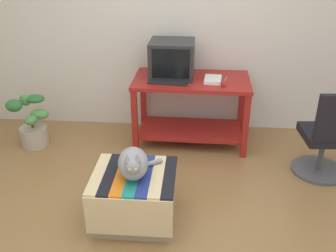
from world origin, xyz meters
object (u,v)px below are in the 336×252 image
at_px(desk, 191,100).
at_px(potted_plant, 32,125).
at_px(keyboard, 168,82).
at_px(office_chair, 327,140).
at_px(book, 213,80).
at_px(cat, 133,163).
at_px(ottoman_with_blanket, 135,197).
at_px(stapler, 223,84).
at_px(tv_monitor, 172,59).

xyz_separation_m(desk, potted_plant, (-1.72, -0.23, -0.26)).
relative_size(keyboard, office_chair, 0.45).
relative_size(keyboard, book, 1.64).
bearing_deg(keyboard, cat, -91.37).
xyz_separation_m(keyboard, potted_plant, (-1.48, -0.08, -0.51)).
relative_size(cat, office_chair, 0.47).
bearing_deg(ottoman_with_blanket, cat, -73.98).
relative_size(desk, stapler, 11.25).
relative_size(tv_monitor, potted_plant, 0.82).
height_order(office_chair, stapler, office_chair).
height_order(tv_monitor, cat, tv_monitor).
relative_size(ottoman_with_blanket, potted_plant, 1.14).
height_order(desk, book, book).
xyz_separation_m(desk, keyboard, (-0.24, -0.15, 0.25)).
bearing_deg(stapler, book, 125.14).
bearing_deg(potted_plant, book, 5.03).
relative_size(office_chair, stapler, 8.09).
xyz_separation_m(desk, book, (0.22, -0.05, 0.26)).
height_order(cat, stapler, stapler).
height_order(ottoman_with_blanket, cat, cat).
height_order(book, cat, book).
bearing_deg(book, stapler, -48.68).
distance_m(book, potted_plant, 2.02).
xyz_separation_m(book, stapler, (0.10, -0.13, 0.00)).
height_order(keyboard, potted_plant, keyboard).
relative_size(book, ottoman_with_blanket, 0.37).
xyz_separation_m(desk, ottoman_with_blanket, (-0.42, -1.37, -0.29)).
height_order(tv_monitor, potted_plant, tv_monitor).
xyz_separation_m(keyboard, office_chair, (1.53, -0.45, -0.37)).
distance_m(keyboard, ottoman_with_blanket, 1.35).
distance_m(tv_monitor, book, 0.48).
relative_size(tv_monitor, ottoman_with_blanket, 0.72).
height_order(desk, office_chair, office_chair).
height_order(tv_monitor, keyboard, tv_monitor).
distance_m(cat, office_chair, 1.88).
height_order(desk, cat, desk).
bearing_deg(tv_monitor, potted_plant, -167.92).
height_order(cat, office_chair, office_chair).
bearing_deg(tv_monitor, keyboard, -96.54).
bearing_deg(tv_monitor, cat, -96.64).
distance_m(desk, cat, 1.45).
bearing_deg(stapler, tv_monitor, 153.32).
distance_m(keyboard, office_chair, 1.63).
relative_size(desk, book, 5.08).
bearing_deg(ottoman_with_blanket, office_chair, 24.51).
xyz_separation_m(ottoman_with_blanket, cat, (0.00, -0.01, 0.32)).
height_order(ottoman_with_blanket, office_chair, office_chair).
distance_m(keyboard, potted_plant, 1.57).
distance_m(ottoman_with_blanket, potted_plant, 1.74).
relative_size(ottoman_with_blanket, office_chair, 0.73).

